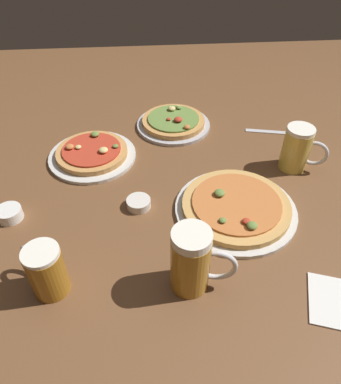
{
  "coord_description": "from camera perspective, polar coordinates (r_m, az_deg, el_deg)",
  "views": [
    {
      "loc": [
        -0.06,
        -0.78,
        0.72
      ],
      "look_at": [
        0.0,
        0.0,
        0.02
      ],
      "focal_mm": 34.06,
      "sensor_mm": 36.0,
      "label": 1
    }
  ],
  "objects": [
    {
      "name": "napkin_folded",
      "position": [
        0.92,
        24.26,
        -15.35
      ],
      "size": [
        0.15,
        0.16,
        0.01
      ],
      "primitive_type": "cube",
      "rotation": [
        0.0,
        0.0,
        -0.33
      ],
      "color": "white",
      "rests_on": "ground_plane"
    },
    {
      "name": "ramekin_butter",
      "position": [
        1.08,
        -23.91,
        -3.13
      ],
      "size": [
        0.07,
        0.07,
        0.03
      ],
      "primitive_type": "cylinder",
      "color": "white",
      "rests_on": "ground_plane"
    },
    {
      "name": "ramekin_sauce",
      "position": [
        1.03,
        -5.02,
        -1.75
      ],
      "size": [
        0.07,
        0.07,
        0.03
      ],
      "primitive_type": "cylinder",
      "color": "silver",
      "rests_on": "ground_plane"
    },
    {
      "name": "beer_mug_amber",
      "position": [
        0.8,
        3.44,
        -10.7
      ],
      "size": [
        0.15,
        0.09,
        0.17
      ],
      "color": "#B27A23",
      "rests_on": "ground_plane"
    },
    {
      "name": "pizza_plate_far",
      "position": [
        1.23,
        -12.17,
        5.92
      ],
      "size": [
        0.29,
        0.29,
        0.05
      ],
      "color": "silver",
      "rests_on": "ground_plane"
    },
    {
      "name": "beer_mug_pale",
      "position": [
        1.19,
        19.27,
        6.42
      ],
      "size": [
        0.13,
        0.09,
        0.14
      ],
      "color": "gold",
      "rests_on": "ground_plane"
    },
    {
      "name": "pizza_plate_near",
      "position": [
        1.03,
        10.2,
        -2.34
      ],
      "size": [
        0.34,
        0.34,
        0.05
      ],
      "color": "silver",
      "rests_on": "ground_plane"
    },
    {
      "name": "knife_spare",
      "position": [
        1.39,
        16.46,
        8.99
      ],
      "size": [
        0.23,
        0.07,
        0.01
      ],
      "color": "silver",
      "rests_on": "ground_plane"
    },
    {
      "name": "pizza_plate_side",
      "position": [
        1.36,
        0.47,
        10.84
      ],
      "size": [
        0.27,
        0.27,
        0.05
      ],
      "color": "#B2B2B7",
      "rests_on": "ground_plane"
    },
    {
      "name": "ground_plane",
      "position": [
        1.07,
        0.0,
        -1.39
      ],
      "size": [
        2.4,
        2.4,
        0.03
      ],
      "primitive_type": "cube",
      "color": "brown"
    },
    {
      "name": "beer_mug_dark",
      "position": [
        0.86,
        -18.98,
        -11.48
      ],
      "size": [
        0.11,
        0.11,
        0.13
      ],
      "color": "#9E6619",
      "rests_on": "ground_plane"
    }
  ]
}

